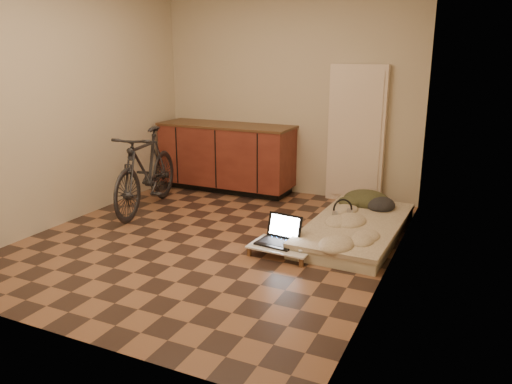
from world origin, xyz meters
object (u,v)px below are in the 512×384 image
at_px(lap_desk, 282,246).
at_px(laptop, 279,237).
at_px(futon, 356,229).
at_px(bicycle, 146,166).

bearing_deg(lap_desk, laptop, 135.26).
height_order(futon, lap_desk, futon).
bearing_deg(bicycle, laptop, -27.89).
bearing_deg(laptop, lap_desk, -41.56).
bearing_deg(bicycle, lap_desk, -29.10).
distance_m(bicycle, futon, 2.55).
relative_size(futon, lap_desk, 2.99).
bearing_deg(laptop, futon, 59.10).
height_order(bicycle, lap_desk, bicycle).
xyz_separation_m(bicycle, lap_desk, (2.00, -0.62, -0.45)).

